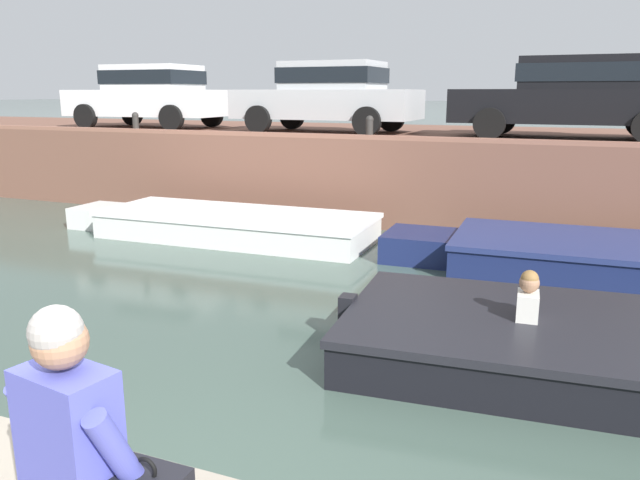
{
  "coord_description": "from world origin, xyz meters",
  "views": [
    {
      "loc": [
        2.09,
        -2.13,
        2.61
      ],
      "look_at": [
        -0.15,
        3.25,
        1.23
      ],
      "focal_mm": 35.0,
      "sensor_mm": 36.0,
      "label": 1
    }
  ],
  "objects_px": {
    "boat_moored_central_navy": "(640,262)",
    "person_seated_right": "(82,452)",
    "boat_moored_west_white": "(224,225)",
    "car_centre_black": "(574,94)",
    "car_left_inner_silver": "(329,94)",
    "car_leftmost_white": "(151,94)",
    "mooring_bollard_west": "(136,121)",
    "mooring_bollard_mid": "(370,126)"
  },
  "relations": [
    {
      "from": "car_left_inner_silver",
      "to": "car_centre_black",
      "type": "height_order",
      "value": "same"
    },
    {
      "from": "boat_moored_west_white",
      "to": "car_left_inner_silver",
      "type": "xyz_separation_m",
      "value": [
        0.63,
        3.58,
        2.34
      ]
    },
    {
      "from": "mooring_bollard_west",
      "to": "mooring_bollard_mid",
      "type": "bearing_deg",
      "value": 0.0
    },
    {
      "from": "car_centre_black",
      "to": "mooring_bollard_mid",
      "type": "distance_m",
      "value": 3.98
    },
    {
      "from": "boat_moored_west_white",
      "to": "car_centre_black",
      "type": "relative_size",
      "value": 1.37
    },
    {
      "from": "car_leftmost_white",
      "to": "car_left_inner_silver",
      "type": "xyz_separation_m",
      "value": [
        4.84,
        -0.0,
        -0.0
      ]
    },
    {
      "from": "car_leftmost_white",
      "to": "mooring_bollard_west",
      "type": "xyz_separation_m",
      "value": [
        0.75,
        -1.6,
        -0.61
      ]
    },
    {
      "from": "car_left_inner_silver",
      "to": "mooring_bollard_mid",
      "type": "height_order",
      "value": "car_left_inner_silver"
    },
    {
      "from": "car_leftmost_white",
      "to": "car_centre_black",
      "type": "relative_size",
      "value": 0.93
    },
    {
      "from": "boat_moored_central_navy",
      "to": "mooring_bollard_mid",
      "type": "distance_m",
      "value": 5.42
    },
    {
      "from": "car_leftmost_white",
      "to": "person_seated_right",
      "type": "xyz_separation_m",
      "value": [
        8.53,
        -11.68,
        -1.28
      ]
    },
    {
      "from": "boat_moored_central_navy",
      "to": "mooring_bollard_west",
      "type": "xyz_separation_m",
      "value": [
        -10.32,
        1.97,
        1.72
      ]
    },
    {
      "from": "boat_moored_west_white",
      "to": "mooring_bollard_mid",
      "type": "distance_m",
      "value": 3.38
    },
    {
      "from": "car_centre_black",
      "to": "boat_moored_central_navy",
      "type": "bearing_deg",
      "value": -72.19
    },
    {
      "from": "car_leftmost_white",
      "to": "mooring_bollard_mid",
      "type": "bearing_deg",
      "value": -14.16
    },
    {
      "from": "car_centre_black",
      "to": "person_seated_right",
      "type": "distance_m",
      "value": 11.83
    },
    {
      "from": "person_seated_right",
      "to": "boat_moored_west_white",
      "type": "bearing_deg",
      "value": 118.09
    },
    {
      "from": "boat_moored_west_white",
      "to": "boat_moored_central_navy",
      "type": "bearing_deg",
      "value": 0.11
    },
    {
      "from": "mooring_bollard_west",
      "to": "person_seated_right",
      "type": "relative_size",
      "value": 0.46
    },
    {
      "from": "boat_moored_west_white",
      "to": "mooring_bollard_mid",
      "type": "bearing_deg",
      "value": 43.03
    },
    {
      "from": "car_left_inner_silver",
      "to": "mooring_bollard_west",
      "type": "distance_m",
      "value": 4.43
    },
    {
      "from": "car_centre_black",
      "to": "mooring_bollard_mid",
      "type": "relative_size",
      "value": 9.88
    },
    {
      "from": "boat_moored_west_white",
      "to": "person_seated_right",
      "type": "bearing_deg",
      "value": -61.91
    },
    {
      "from": "mooring_bollard_mid",
      "to": "person_seated_right",
      "type": "xyz_separation_m",
      "value": [
        2.2,
        -10.08,
        -0.67
      ]
    },
    {
      "from": "boat_moored_central_navy",
      "to": "person_seated_right",
      "type": "bearing_deg",
      "value": -107.4
    },
    {
      "from": "boat_moored_central_navy",
      "to": "boat_moored_west_white",
      "type": "bearing_deg",
      "value": -179.89
    },
    {
      "from": "mooring_bollard_west",
      "to": "person_seated_right",
      "type": "bearing_deg",
      "value": -52.34
    },
    {
      "from": "boat_moored_west_white",
      "to": "mooring_bollard_mid",
      "type": "height_order",
      "value": "mooring_bollard_mid"
    },
    {
      "from": "boat_moored_central_navy",
      "to": "mooring_bollard_mid",
      "type": "bearing_deg",
      "value": 157.45
    },
    {
      "from": "car_leftmost_white",
      "to": "car_centre_black",
      "type": "bearing_deg",
      "value": -0.01
    },
    {
      "from": "boat_moored_central_navy",
      "to": "person_seated_right",
      "type": "relative_size",
      "value": 7.2
    },
    {
      "from": "boat_moored_west_white",
      "to": "car_leftmost_white",
      "type": "height_order",
      "value": "car_leftmost_white"
    },
    {
      "from": "boat_moored_west_white",
      "to": "car_leftmost_white",
      "type": "distance_m",
      "value": 6.0
    },
    {
      "from": "car_centre_black",
      "to": "car_left_inner_silver",
      "type": "bearing_deg",
      "value": -179.99
    },
    {
      "from": "car_centre_black",
      "to": "person_seated_right",
      "type": "bearing_deg",
      "value": -96.82
    },
    {
      "from": "car_left_inner_silver",
      "to": "mooring_bollard_mid",
      "type": "bearing_deg",
      "value": -46.91
    },
    {
      "from": "car_centre_black",
      "to": "person_seated_right",
      "type": "xyz_separation_m",
      "value": [
        -1.4,
        -11.68,
        -1.28
      ]
    },
    {
      "from": "car_leftmost_white",
      "to": "car_left_inner_silver",
      "type": "distance_m",
      "value": 4.84
    },
    {
      "from": "car_left_inner_silver",
      "to": "mooring_bollard_mid",
      "type": "xyz_separation_m",
      "value": [
        1.49,
        -1.6,
        -0.61
      ]
    },
    {
      "from": "car_leftmost_white",
      "to": "mooring_bollard_west",
      "type": "relative_size",
      "value": 9.22
    },
    {
      "from": "boat_moored_west_white",
      "to": "person_seated_right",
      "type": "relative_size",
      "value": 6.26
    },
    {
      "from": "car_centre_black",
      "to": "mooring_bollard_west",
      "type": "bearing_deg",
      "value": -170.13
    }
  ]
}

